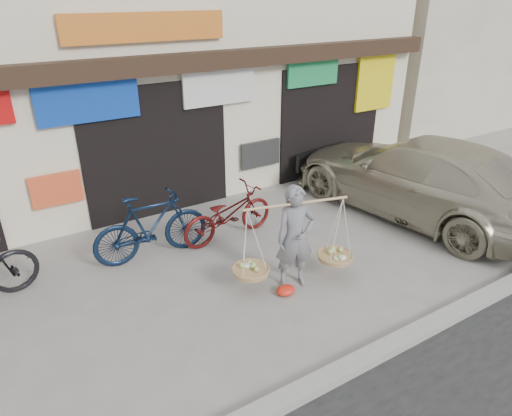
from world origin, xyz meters
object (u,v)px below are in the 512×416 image
street_vendor (295,241)px  suv (418,176)px  bike_1 (151,226)px  bike_2 (228,214)px

street_vendor → suv: bearing=27.4°
bike_1 → bike_2: 1.47m
bike_2 → suv: bearing=-111.0°
street_vendor → bike_1: 2.56m
suv → street_vendor: bearing=3.2°
bike_2 → suv: 4.05m
bike_1 → bike_2: (1.46, -0.08, -0.11)m
bike_1 → bike_2: size_ratio=1.06×
bike_2 → suv: suv is taller
street_vendor → bike_1: bearing=144.5°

